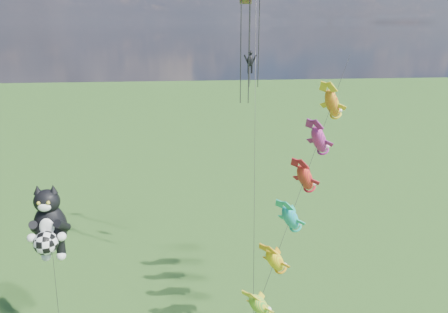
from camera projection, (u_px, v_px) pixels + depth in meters
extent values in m
cylinder|color=black|center=(58.00, 309.00, 28.19)|extent=(0.68, 2.68, 7.08)
ellipsoid|color=black|center=(51.00, 227.00, 28.20)|extent=(2.43, 2.14, 3.07)
ellipsoid|color=black|center=(47.00, 201.00, 27.57)|extent=(1.91, 1.79, 1.55)
cone|color=black|center=(37.00, 189.00, 27.28)|extent=(0.64, 0.64, 0.58)
cone|color=black|center=(53.00, 189.00, 27.37)|extent=(0.64, 0.64, 0.58)
ellipsoid|color=white|center=(44.00, 207.00, 27.02)|extent=(0.87, 0.57, 0.56)
ellipsoid|color=white|center=(47.00, 228.00, 27.43)|extent=(1.02, 0.56, 1.27)
sphere|color=gold|center=(39.00, 203.00, 26.83)|extent=(0.23, 0.23, 0.23)
sphere|color=gold|center=(48.00, 203.00, 26.89)|extent=(0.23, 0.23, 0.23)
sphere|color=white|center=(32.00, 238.00, 27.22)|extent=(0.58, 0.58, 0.58)
sphere|color=white|center=(62.00, 237.00, 27.40)|extent=(0.58, 0.58, 0.58)
sphere|color=white|center=(46.00, 257.00, 28.62)|extent=(0.61, 0.61, 0.61)
sphere|color=white|center=(61.00, 256.00, 28.71)|extent=(0.61, 0.61, 0.61)
sphere|color=white|center=(46.00, 243.00, 27.10)|extent=(1.51, 1.51, 1.51)
cylinder|color=black|center=(290.00, 219.00, 27.11)|extent=(10.66, 11.75, 19.10)
ellipsoid|color=green|center=(259.00, 305.00, 25.66)|extent=(2.20, 2.30, 2.54)
ellipsoid|color=yellow|center=(275.00, 260.00, 26.40)|extent=(2.20, 2.30, 2.54)
ellipsoid|color=#1983BF|center=(291.00, 218.00, 27.13)|extent=(2.20, 2.30, 2.54)
ellipsoid|color=#E54019|center=(305.00, 178.00, 27.87)|extent=(2.20, 2.30, 2.54)
ellipsoid|color=#D83396|center=(319.00, 140.00, 28.60)|extent=(2.20, 2.30, 2.54)
ellipsoid|color=red|center=(332.00, 103.00, 29.34)|extent=(2.20, 2.30, 2.54)
cylinder|color=black|center=(255.00, 141.00, 28.43)|extent=(2.61, 16.90, 27.77)
cube|color=#208C24|center=(246.00, 0.00, 31.06)|extent=(0.95, 0.66, 0.49)
cylinder|color=black|center=(241.00, 54.00, 32.14)|extent=(0.08, 0.08, 7.53)
cylinder|color=black|center=(249.00, 54.00, 32.20)|extent=(0.08, 0.08, 7.53)
cylinder|color=black|center=(250.00, 34.00, 34.64)|extent=(0.08, 0.08, 8.71)
cylinder|color=black|center=(259.00, 34.00, 34.71)|extent=(0.08, 0.08, 8.71)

